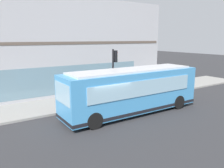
% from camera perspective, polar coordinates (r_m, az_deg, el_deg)
% --- Properties ---
extents(ground, '(120.00, 120.00, 0.00)m').
position_cam_1_polar(ground, '(14.56, -2.07, -9.09)').
color(ground, '#2D2D30').
extents(sidewalk_curb, '(3.95, 40.00, 0.15)m').
position_cam_1_polar(sidewalk_curb, '(18.41, -9.47, -4.56)').
color(sidewalk_curb, gray).
rests_on(sidewalk_curb, ground).
extents(building_corner, '(8.31, 21.67, 8.55)m').
position_cam_1_polar(building_corner, '(23.45, -15.92, 8.97)').
color(building_corner, '#A8A8AD').
rests_on(building_corner, ground).
extents(city_bus_nearside, '(2.64, 10.05, 3.07)m').
position_cam_1_polar(city_bus_nearside, '(15.61, 5.07, -1.75)').
color(city_bus_nearside, '#3F8CC6').
rests_on(city_bus_nearside, ground).
extents(traffic_light_near_corner, '(0.32, 0.49, 4.13)m').
position_cam_1_polar(traffic_light_near_corner, '(17.72, 0.57, 4.71)').
color(traffic_light_near_corner, black).
rests_on(traffic_light_near_corner, sidewalk_curb).
extents(fire_hydrant, '(0.35, 0.35, 0.74)m').
position_cam_1_polar(fire_hydrant, '(19.12, -4.25, -2.48)').
color(fire_hydrant, gold).
rests_on(fire_hydrant, sidewalk_curb).
extents(pedestrian_near_hydrant, '(0.32, 0.32, 1.69)m').
position_cam_1_polar(pedestrian_near_hydrant, '(22.21, 3.22, 1.11)').
color(pedestrian_near_hydrant, gold).
rests_on(pedestrian_near_hydrant, sidewalk_curb).
extents(pedestrian_walking_along_curb, '(0.32, 0.32, 1.68)m').
position_cam_1_polar(pedestrian_walking_along_curb, '(20.12, 3.12, 0.01)').
color(pedestrian_walking_along_curb, '#8C3F8C').
rests_on(pedestrian_walking_along_curb, sidewalk_curb).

